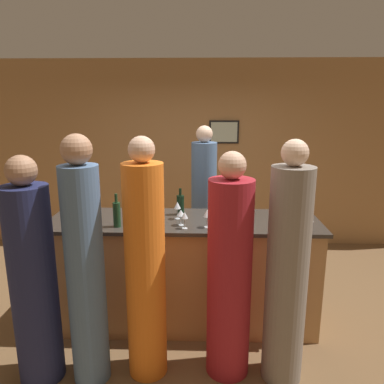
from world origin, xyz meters
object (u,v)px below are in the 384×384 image
at_px(guest_1, 229,276).
at_px(guest_2, 85,270).
at_px(wine_bottle_1, 180,204).
at_px(guest_3, 287,273).
at_px(guest_4, 33,281).
at_px(guest_0, 145,269).
at_px(bartender, 204,211).
at_px(wine_bottle_2, 117,214).
at_px(ice_bucket, 247,204).
at_px(wine_bottle_0, 239,213).

relative_size(guest_1, guest_2, 0.93).
relative_size(guest_1, wine_bottle_1, 6.84).
bearing_deg(guest_1, guest_3, -7.28).
bearing_deg(guest_4, guest_0, 6.13).
height_order(bartender, wine_bottle_2, bartender).
xyz_separation_m(guest_0, wine_bottle_2, (-0.33, 0.52, 0.29)).
relative_size(bartender, guest_3, 0.99).
bearing_deg(guest_1, guest_0, -177.43).
distance_m(guest_3, ice_bucket, 1.05).
height_order(guest_2, ice_bucket, guest_2).
distance_m(guest_0, ice_bucket, 1.34).
bearing_deg(bartender, wine_bottle_0, 108.07).
height_order(guest_1, guest_3, guest_3).
bearing_deg(guest_2, bartender, 62.05).
bearing_deg(bartender, guest_0, 74.19).
relative_size(guest_0, guest_3, 1.01).
bearing_deg(guest_4, wine_bottle_0, 23.68).
distance_m(guest_2, guest_4, 0.42).
height_order(wine_bottle_0, wine_bottle_2, wine_bottle_2).
relative_size(wine_bottle_0, wine_bottle_1, 1.04).
bearing_deg(wine_bottle_2, guest_4, -130.79).
height_order(guest_2, guest_3, guest_2).
distance_m(guest_4, wine_bottle_0, 1.82).
bearing_deg(guest_1, wine_bottle_2, 153.75).
xyz_separation_m(guest_3, guest_4, (-1.96, -0.07, -0.06)).
xyz_separation_m(guest_4, ice_bucket, (1.75, 1.06, 0.34)).
distance_m(wine_bottle_0, ice_bucket, 0.36).
bearing_deg(guest_3, guest_4, -178.07).
bearing_deg(guest_2, wine_bottle_0, 30.28).
distance_m(guest_0, wine_bottle_1, 0.98).
bearing_deg(wine_bottle_1, guest_1, -63.44).
relative_size(bartender, guest_0, 0.99).
bearing_deg(ice_bucket, guest_4, -148.83).
height_order(guest_4, ice_bucket, guest_4).
bearing_deg(guest_3, wine_bottle_1, 133.12).
bearing_deg(guest_3, guest_1, 172.72).
xyz_separation_m(bartender, wine_bottle_2, (-0.79, -1.09, 0.30)).
distance_m(guest_2, guest_3, 1.55).
height_order(wine_bottle_0, wine_bottle_1, wine_bottle_0).
relative_size(guest_1, wine_bottle_0, 6.58).
distance_m(wine_bottle_0, wine_bottle_1, 0.63).
xyz_separation_m(guest_1, wine_bottle_1, (-0.44, 0.88, 0.33)).
relative_size(guest_3, wine_bottle_0, 6.92).
relative_size(guest_1, guest_3, 0.95).
bearing_deg(wine_bottle_2, guest_2, -100.78).
bearing_deg(guest_0, bartender, 74.19).
bearing_deg(wine_bottle_1, wine_bottle_0, -27.22).
relative_size(guest_2, ice_bucket, 9.45).
distance_m(bartender, guest_4, 2.15).
bearing_deg(wine_bottle_2, ice_bucket, 20.09).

